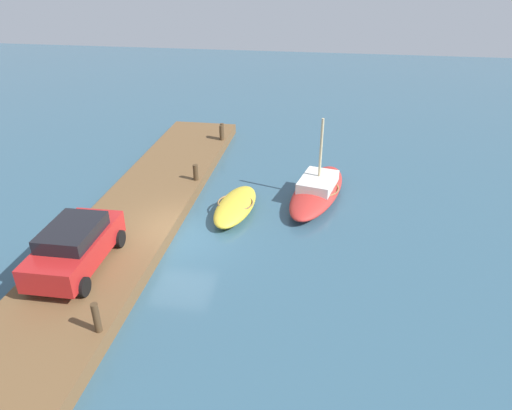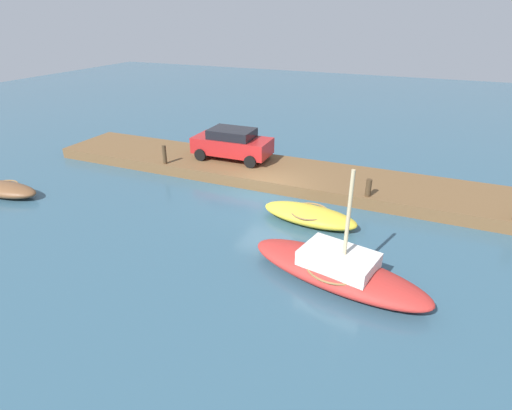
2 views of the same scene
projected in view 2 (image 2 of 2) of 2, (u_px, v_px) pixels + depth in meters
ground_plane at (267, 196)px, 18.98m from camera, size 84.00×84.00×0.00m
dock_platform at (283, 174)px, 20.70m from camera, size 25.99×3.93×0.56m
rowboat_brown at (2, 189)px, 18.87m from camera, size 3.88×1.60×0.62m
rowboat_yellow at (309, 215)px, 16.43m from camera, size 4.10×1.92×0.65m
sailboat_red at (337, 269)px, 12.77m from camera, size 6.27×3.19×3.84m
mooring_post_mid_east at (368, 188)px, 17.40m from camera, size 0.24×0.24×0.78m
mooring_post_east at (164, 155)px, 21.09m from camera, size 0.21×0.21×0.98m
parked_car at (232, 143)px, 21.64m from camera, size 4.16×2.11×1.64m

